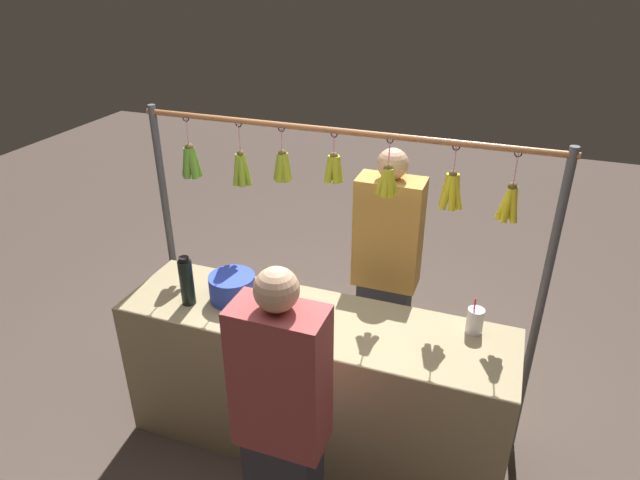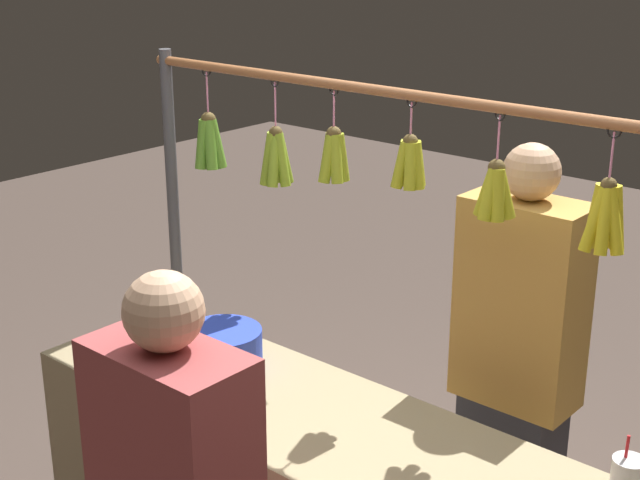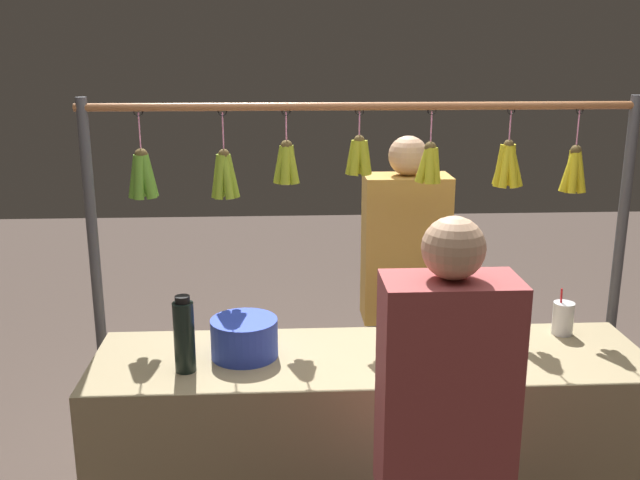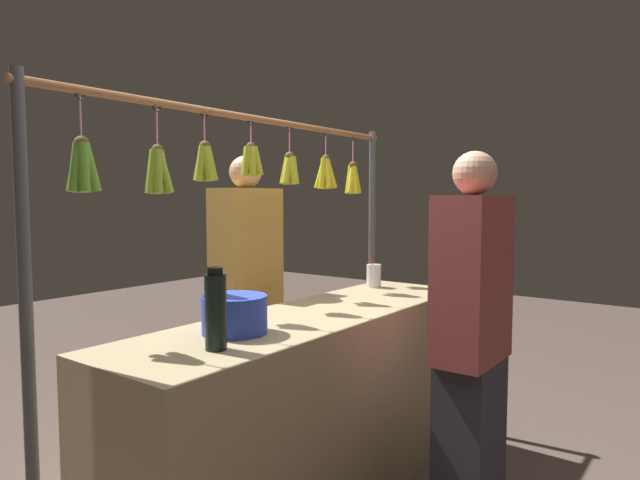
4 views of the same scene
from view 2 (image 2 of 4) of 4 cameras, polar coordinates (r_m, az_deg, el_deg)
The scene contains 4 objects.
display_rack at distance 2.78m, azimuth 5.29°, elevation -0.22°, with size 2.25×0.13×1.81m.
water_bottle at distance 3.01m, azimuth -10.41°, elevation -5.33°, with size 0.07×0.07×0.28m.
blue_bucket at distance 2.96m, azimuth -6.03°, elevation -6.86°, with size 0.25×0.25×0.15m, color blue.
vendor_person at distance 3.08m, azimuth 11.99°, elevation -9.08°, with size 0.38×0.21×1.62m.
Camera 2 is at (-1.49, 1.78, 2.23)m, focal length 51.56 mm.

